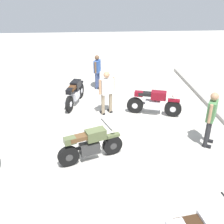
{
  "coord_description": "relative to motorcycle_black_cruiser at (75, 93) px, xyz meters",
  "views": [
    {
      "loc": [
        7.36,
        -0.21,
        4.7
      ],
      "look_at": [
        -0.48,
        0.37,
        0.75
      ],
      "focal_mm": 42.21,
      "sensor_mm": 36.0,
      "label": 1
    }
  ],
  "objects": [
    {
      "name": "ground_plane",
      "position": [
        2.83,
        1.01,
        -0.52
      ],
      "size": [
        40.0,
        40.0,
        0.0
      ],
      "primitive_type": "plane",
      "color": "#B7B2A8"
    },
    {
      "name": "person_in_blue_shirt",
      "position": [
        -1.83,
        0.99,
        0.38
      ],
      "size": [
        0.62,
        0.42,
        1.6
      ],
      "rotation": [
        0.0,
        0.0,
        1.25
      ],
      "color": "#384772",
      "rests_on": "ground"
    },
    {
      "name": "person_in_white_shirt",
      "position": [
        0.98,
        1.28,
        0.46
      ],
      "size": [
        0.47,
        0.63,
        1.71
      ],
      "rotation": [
        0.0,
        0.0,
        3.61
      ],
      "color": "gray",
      "rests_on": "ground"
    },
    {
      "name": "motorcycle_maroon_cruiser",
      "position": [
        1.19,
        3.06,
        0.0
      ],
      "size": [
        0.9,
        2.04,
        1.09
      ],
      "rotation": [
        0.0,
        0.0,
        1.28
      ],
      "color": "black",
      "rests_on": "ground"
    },
    {
      "name": "motorcycle_olive_vintage",
      "position": [
        3.88,
        0.65,
        -0.03
      ],
      "size": [
        0.92,
        1.88,
        1.07
      ],
      "rotation": [
        0.0,
        0.0,
        1.93
      ],
      "color": "black",
      "rests_on": "ground"
    },
    {
      "name": "person_in_green_shirt",
      "position": [
        3.36,
        4.31,
        0.5
      ],
      "size": [
        0.61,
        0.51,
        1.77
      ],
      "rotation": [
        0.0,
        0.0,
        0.99
      ],
      "color": "#262628",
      "rests_on": "ground"
    },
    {
      "name": "motorcycle_black_cruiser",
      "position": [
        0.0,
        0.0,
        0.0
      ],
      "size": [
        2.05,
        0.88,
        1.09
      ],
      "rotation": [
        0.0,
        0.0,
        2.87
      ],
      "color": "black",
      "rests_on": "ground"
    }
  ]
}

